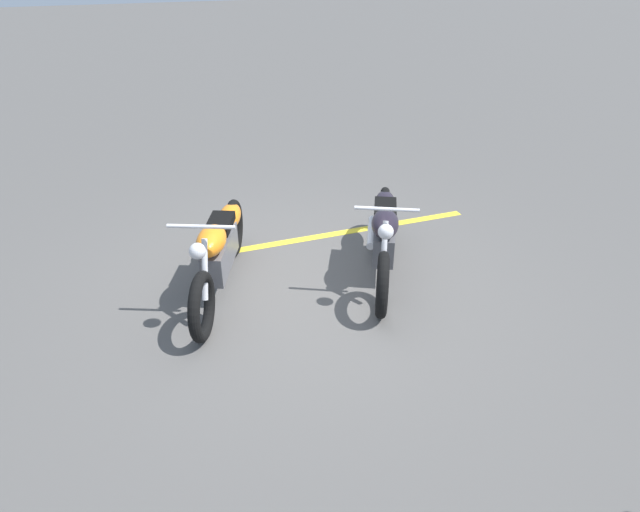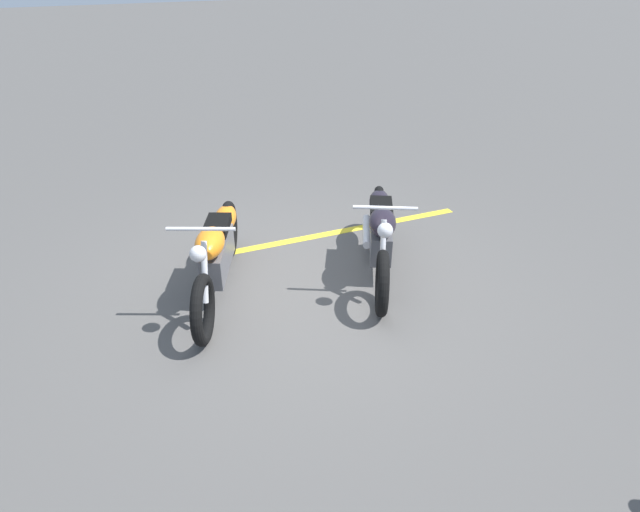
{
  "view_description": "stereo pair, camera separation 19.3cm",
  "coord_description": "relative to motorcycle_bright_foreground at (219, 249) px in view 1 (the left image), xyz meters",
  "views": [
    {
      "loc": [
        4.79,
        -1.3,
        3.28
      ],
      "look_at": [
        0.53,
        0.0,
        0.65
      ],
      "focal_mm": 30.56,
      "sensor_mm": 36.0,
      "label": 1
    },
    {
      "loc": [
        4.73,
        -1.48,
        3.28
      ],
      "look_at": [
        0.53,
        0.0,
        0.65
      ],
      "focal_mm": 30.56,
      "sensor_mm": 36.0,
      "label": 2
    }
  ],
  "objects": [
    {
      "name": "parking_stripe_near",
      "position": [
        -0.8,
        1.75,
        -0.46
      ],
      "size": [
        0.26,
        3.2,
        0.01
      ],
      "primitive_type": "cube",
      "rotation": [
        0.0,
        0.0,
        1.61
      ],
      "color": "yellow",
      "rests_on": "ground"
    },
    {
      "name": "motorcycle_bright_foreground",
      "position": [
        0.0,
        0.0,
        0.0
      ],
      "size": [
        2.13,
        0.9,
        1.04
      ],
      "rotation": [
        0.0,
        0.0,
        -0.35
      ],
      "color": "black",
      "rests_on": "ground"
    },
    {
      "name": "motorcycle_dark_foreground",
      "position": [
        0.17,
        1.77,
        0.0
      ],
      "size": [
        2.09,
        0.98,
        1.04
      ],
      "rotation": [
        0.0,
        0.0,
        -0.41
      ],
      "color": "black",
      "rests_on": "ground"
    },
    {
      "name": "ground_plane",
      "position": [
        0.2,
        0.87,
        -0.46
      ],
      "size": [
        60.0,
        60.0,
        0.0
      ],
      "primitive_type": "plane",
      "color": "#514F4C"
    }
  ]
}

